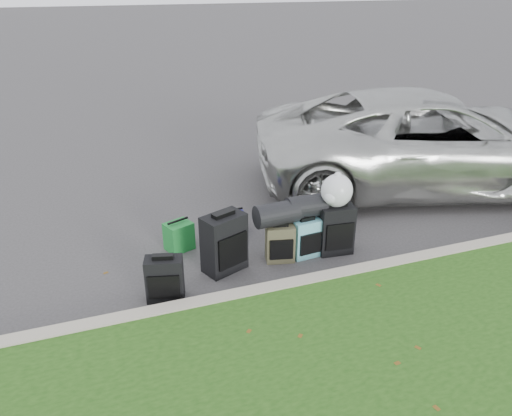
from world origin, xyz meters
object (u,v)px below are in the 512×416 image
object	(u,v)px
suv	(431,141)
tote_navy	(234,222)
suitcase_small_black	(165,279)
tote_green	(179,236)
suitcase_olive	(280,243)
suitcase_large_black_right	(336,229)
suitcase_large_black_left	(224,243)
suitcase_teal	(306,238)

from	to	relation	value
suv	tote_navy	world-z (taller)	suv
suitcase_small_black	tote_green	world-z (taller)	suitcase_small_black
suitcase_olive	suitcase_large_black_right	bearing A→B (deg)	9.50
suitcase_small_black	suitcase_olive	distance (m)	1.57
tote_green	tote_navy	xyz separation A→B (m)	(0.83, 0.22, -0.03)
suitcase_olive	tote_navy	distance (m)	1.00
suv	suitcase_large_black_left	distance (m)	4.33
suitcase_teal	tote_navy	xyz separation A→B (m)	(-0.68, 0.95, -0.10)
suitcase_large_black_right	tote_green	bearing A→B (deg)	164.14
tote_green	tote_navy	world-z (taller)	tote_green
suv	suitcase_large_black_left	xyz separation A→B (m)	(-4.05, -1.46, -0.44)
suitcase_small_black	suitcase_teal	size ratio (longest dim) A/B	1.01
suv	suitcase_large_black_right	xyz separation A→B (m)	(-2.56, -1.53, -0.48)
suitcase_small_black	suitcase_olive	bearing A→B (deg)	27.57
suitcase_small_black	tote_green	bearing A→B (deg)	85.34
suitcase_large_black_left	tote_navy	world-z (taller)	suitcase_large_black_left
suitcase_large_black_left	suv	bearing A→B (deg)	-1.96
suitcase_large_black_right	tote_navy	distance (m)	1.48
suitcase_olive	suv	bearing A→B (deg)	36.99
suitcase_small_black	suitcase_teal	distance (m)	1.92
suitcase_small_black	suitcase_large_black_right	size ratio (longest dim) A/B	0.78
suitcase_teal	suitcase_large_black_left	bearing A→B (deg)	173.42
suv	suitcase_large_black_left	bearing A→B (deg)	126.31
suitcase_large_black_left	tote_navy	size ratio (longest dim) A/B	2.37
suv	suitcase_teal	world-z (taller)	suv
suitcase_large_black_left	tote_green	world-z (taller)	suitcase_large_black_left
suitcase_teal	suitcase_large_black_right	xyz separation A→B (m)	(0.40, -0.04, 0.07)
tote_green	suitcase_large_black_left	bearing A→B (deg)	-79.38
suitcase_large_black_right	tote_navy	size ratio (longest dim) A/B	2.12
suitcase_small_black	suitcase_teal	bearing A→B (deg)	24.91
suitcase_large_black_left	suitcase_olive	xyz separation A→B (m)	(0.73, -0.02, -0.13)
suv	suitcase_teal	size ratio (longest dim) A/B	11.33
suitcase_large_black_left	suitcase_large_black_right	bearing A→B (deg)	-24.43
suitcase_olive	suitcase_teal	size ratio (longest dim) A/B	0.95
tote_green	suitcase_small_black	bearing A→B (deg)	-130.43
suitcase_olive	tote_navy	size ratio (longest dim) A/B	1.57
suitcase_olive	suitcase_large_black_right	size ratio (longest dim) A/B	0.74
suitcase_olive	suitcase_large_black_right	world-z (taller)	suitcase_large_black_right
suitcase_olive	suitcase_large_black_right	xyz separation A→B (m)	(0.76, -0.05, 0.09)
suitcase_large_black_left	suitcase_small_black	bearing A→B (deg)	-176.97
suitcase_olive	suitcase_large_black_right	distance (m)	0.77
suitcase_small_black	tote_navy	size ratio (longest dim) A/B	1.66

